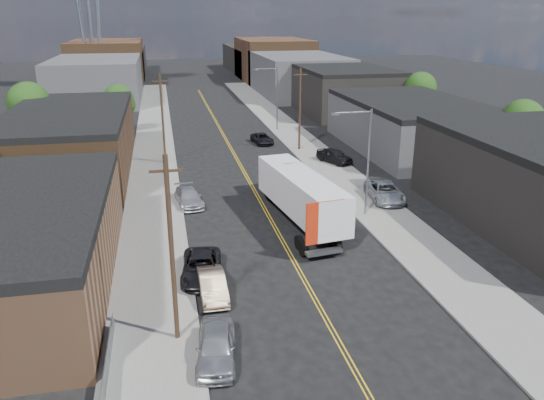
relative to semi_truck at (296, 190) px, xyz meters
name	(u,v)px	position (x,y,z in m)	size (l,w,h in m)	color
ground	(222,133)	(-2.09, 34.35, -2.44)	(260.00, 260.00, 0.00)	black
centerline	(237,160)	(-2.09, 19.35, -2.44)	(0.32, 120.00, 0.01)	gold
sidewalk_left	(154,164)	(-11.59, 19.35, -2.37)	(5.00, 140.00, 0.15)	slate
sidewalk_right	(316,155)	(7.41, 19.35, -2.37)	(5.00, 140.00, 0.15)	slate
warehouse_tan	(8,245)	(-20.09, -7.65, 0.36)	(12.00, 22.00, 5.60)	brown
warehouse_brown	(70,141)	(-20.09, 18.35, 0.86)	(12.00, 26.00, 6.60)	#513620
industrial_right_b	(411,125)	(19.91, 20.35, 0.61)	(14.00, 24.00, 6.10)	#3A3A3C
industrial_right_c	(343,90)	(19.91, 46.35, 1.36)	(14.00, 22.00, 7.60)	black
skyline_left_a	(98,79)	(-22.09, 69.35, 1.56)	(16.00, 30.00, 8.00)	#3A3A3C
skyline_right_a	(298,75)	(17.91, 69.35, 1.56)	(16.00, 30.00, 8.00)	#3A3A3C
skyline_left_b	(108,63)	(-22.09, 94.35, 2.56)	(16.00, 26.00, 10.00)	#513620
skyline_right_b	(273,60)	(17.91, 94.35, 2.56)	(16.00, 26.00, 10.00)	#513620
skyline_left_c	(115,62)	(-22.09, 114.35, 1.06)	(16.00, 40.00, 7.00)	black
skyline_right_c	(259,59)	(17.91, 114.35, 1.06)	(16.00, 40.00, 7.00)	black
streetlight_near	(364,155)	(5.51, -0.65, 2.88)	(3.39, 0.25, 9.00)	gray
streetlight_far	(274,94)	(5.51, 34.35, 2.88)	(3.39, 0.25, 9.00)	gray
utility_pole_left_near	(172,250)	(-10.29, -15.65, 2.70)	(1.60, 0.26, 10.00)	black
utility_pole_left_far	(163,119)	(-10.29, 19.35, 2.70)	(1.60, 0.26, 10.00)	black
utility_pole_right	(300,109)	(6.11, 22.35, 2.70)	(1.60, 0.26, 10.00)	black
tree_left_mid	(30,106)	(-26.03, 29.35, 3.04)	(5.10, 5.04, 8.37)	black
tree_left_far	(119,102)	(-16.03, 36.35, 2.12)	(4.35, 4.20, 6.97)	black
tree_right_near	(522,123)	(27.97, 10.35, 2.43)	(4.60, 4.48, 7.44)	black
tree_right_far	(421,90)	(27.97, 34.35, 2.73)	(4.85, 4.76, 7.91)	black
semi_truck	(296,190)	(0.00, 0.00, 0.00)	(4.52, 16.69, 4.29)	silver
car_left_a	(216,346)	(-8.49, -17.80, -1.64)	(1.90, 4.72, 1.61)	#ACAEB1
car_left_b	(212,286)	(-8.03, -11.54, -1.72)	(1.53, 4.39, 1.45)	#957B61
car_left_c	(201,267)	(-8.49, -9.01, -1.70)	(2.48, 5.38, 1.49)	black
car_left_d	(189,197)	(-8.49, 5.01, -1.73)	(2.01, 4.94, 1.43)	#B6B9BC
car_right_lot_a	(385,191)	(8.91, 2.35, -1.50)	(2.64, 5.73, 1.59)	silver
car_right_lot_c	(334,156)	(8.43, 15.45, -1.49)	(1.89, 4.69, 1.60)	black
car_ahead_truck	(262,139)	(2.28, 26.79, -1.80)	(2.14, 4.65, 1.29)	black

